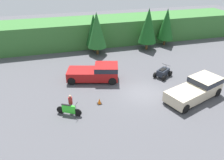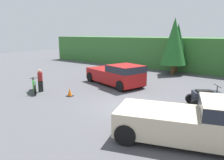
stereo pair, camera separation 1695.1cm
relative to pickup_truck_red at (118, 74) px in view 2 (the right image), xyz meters
name	(u,v)px [view 2 (the right image)]	position (x,y,z in m)	size (l,w,h in m)	color
ground_plane	(130,106)	(3.62, -3.78, -0.94)	(80.00, 80.00, 0.00)	#4C4C51
hillside_backdrop	(207,54)	(3.62, 12.22, 0.87)	(44.00, 6.00, 3.63)	#387033
tree_left	(178,44)	(1.48, 8.72, 2.07)	(2.25, 2.25, 5.12)	brown
tree_mid_left	(174,42)	(1.63, 7.34, 2.39)	(2.49, 2.49, 5.67)	brown
pickup_truck_red	(118,74)	(0.00, 0.00, 0.00)	(5.68, 3.59, 1.76)	maroon
pickup_truck_second	(205,121)	(8.20, -5.75, 0.00)	(6.11, 3.94, 1.76)	beige
dirt_bike	(34,86)	(-3.51, -5.31, -0.45)	(1.95, 1.18, 1.19)	black
quad_atv	(206,98)	(7.10, -1.20, -0.44)	(2.39, 2.18, 1.27)	black
rider_person	(40,80)	(-3.29, -4.92, -0.05)	(0.41, 0.41, 1.64)	black
traffic_cone	(70,92)	(-0.76, -4.44, -0.69)	(0.42, 0.42, 0.55)	black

